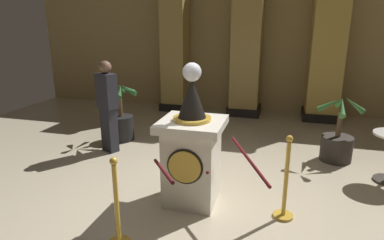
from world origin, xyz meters
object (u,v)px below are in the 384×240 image
(pedestal_clock, at_px, (192,151))
(stanchion_far, at_px, (285,190))
(bystander_guest, at_px, (108,105))
(stanchion_near, at_px, (117,216))
(potted_palm_left, at_px, (121,122))
(potted_palm_right, at_px, (337,143))

(pedestal_clock, xyz_separation_m, stanchion_far, (1.16, -0.08, -0.33))
(stanchion_far, height_order, bystander_guest, bystander_guest)
(stanchion_far, bearing_deg, stanchion_near, -149.13)
(potted_palm_left, relative_size, potted_palm_right, 1.02)
(pedestal_clock, height_order, potted_palm_right, pedestal_clock)
(pedestal_clock, bearing_deg, stanchion_near, -114.89)
(pedestal_clock, bearing_deg, potted_palm_left, 135.68)
(stanchion_near, relative_size, potted_palm_right, 0.87)
(potted_palm_left, xyz_separation_m, bystander_guest, (0.08, -0.61, 0.49))
(stanchion_near, xyz_separation_m, potted_palm_left, (-1.48, 3.00, 0.03))
(pedestal_clock, distance_m, bystander_guest, 2.32)
(potted_palm_left, bearing_deg, stanchion_near, -63.80)
(potted_palm_right, xyz_separation_m, bystander_guest, (-3.89, -0.60, 0.55))
(potted_palm_left, bearing_deg, potted_palm_right, -0.01)
(pedestal_clock, bearing_deg, stanchion_far, -4.13)
(pedestal_clock, relative_size, stanchion_near, 1.83)
(stanchion_far, relative_size, potted_palm_right, 0.91)
(stanchion_near, xyz_separation_m, stanchion_far, (1.65, 0.99, 0.02))
(potted_palm_right, bearing_deg, bystander_guest, -171.16)
(potted_palm_right, bearing_deg, potted_palm_left, 179.99)
(stanchion_far, distance_m, potted_palm_right, 2.18)
(pedestal_clock, distance_m, potted_palm_right, 2.80)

